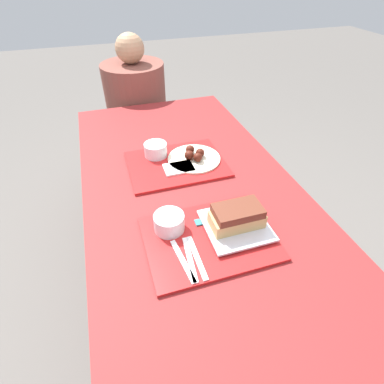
# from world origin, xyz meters

# --- Properties ---
(ground_plane) EXTENTS (12.00, 12.00, 0.00)m
(ground_plane) POSITION_xyz_m (0.00, 0.00, 0.00)
(ground_plane) COLOR #605B56
(picnic_table) EXTENTS (0.83, 1.86, 0.78)m
(picnic_table) POSITION_xyz_m (0.00, 0.00, 0.68)
(picnic_table) COLOR maroon
(picnic_table) RESTS_ON ground_plane
(picnic_bench_far) EXTENTS (0.79, 0.28, 0.45)m
(picnic_bench_far) POSITION_xyz_m (0.00, 1.15, 0.38)
(picnic_bench_far) COLOR maroon
(picnic_bench_far) RESTS_ON ground_plane
(tray_near) EXTENTS (0.41, 0.31, 0.01)m
(tray_near) POSITION_xyz_m (-0.03, -0.21, 0.78)
(tray_near) COLOR red
(tray_near) RESTS_ON picnic_table
(tray_far) EXTENTS (0.41, 0.31, 0.01)m
(tray_far) POSITION_xyz_m (-0.02, 0.24, 0.78)
(tray_far) COLOR red
(tray_far) RESTS_ON picnic_table
(bowl_coleslaw_near) EXTENTS (0.10, 0.10, 0.06)m
(bowl_coleslaw_near) POSITION_xyz_m (-0.14, -0.13, 0.82)
(bowl_coleslaw_near) COLOR silver
(bowl_coleslaw_near) RESTS_ON tray_near
(brisket_sandwich_plate) EXTENTS (0.21, 0.21, 0.09)m
(brisket_sandwich_plate) POSITION_xyz_m (0.07, -0.20, 0.83)
(brisket_sandwich_plate) COLOR beige
(brisket_sandwich_plate) RESTS_ON tray_near
(plastic_fork_near) EXTENTS (0.03, 0.17, 0.00)m
(plastic_fork_near) POSITION_xyz_m (-0.11, -0.28, 0.79)
(plastic_fork_near) COLOR white
(plastic_fork_near) RESTS_ON tray_near
(plastic_knife_near) EXTENTS (0.02, 0.17, 0.00)m
(plastic_knife_near) POSITION_xyz_m (-0.09, -0.28, 0.79)
(plastic_knife_near) COLOR white
(plastic_knife_near) RESTS_ON tray_near
(plastic_spoon_near) EXTENTS (0.04, 0.17, 0.00)m
(plastic_spoon_near) POSITION_xyz_m (-0.14, -0.28, 0.79)
(plastic_spoon_near) COLOR white
(plastic_spoon_near) RESTS_ON tray_near
(condiment_packet) EXTENTS (0.04, 0.03, 0.01)m
(condiment_packet) POSITION_xyz_m (-0.04, -0.14, 0.79)
(condiment_packet) COLOR teal
(condiment_packet) RESTS_ON tray_near
(bowl_coleslaw_far) EXTENTS (0.10, 0.10, 0.06)m
(bowl_coleslaw_far) POSITION_xyz_m (-0.09, 0.32, 0.82)
(bowl_coleslaw_far) COLOR silver
(bowl_coleslaw_far) RESTS_ON tray_far
(wings_plate_far) EXTENTS (0.23, 0.23, 0.05)m
(wings_plate_far) POSITION_xyz_m (0.06, 0.24, 0.80)
(wings_plate_far) COLOR beige
(wings_plate_far) RESTS_ON tray_far
(napkin_far) EXTENTS (0.12, 0.09, 0.01)m
(napkin_far) POSITION_xyz_m (-0.02, 0.19, 0.79)
(napkin_far) COLOR white
(napkin_far) RESTS_ON tray_far
(person_seated_across) EXTENTS (0.40, 0.40, 0.68)m
(person_seated_across) POSITION_xyz_m (-0.05, 1.15, 0.72)
(person_seated_across) COLOR brown
(person_seated_across) RESTS_ON picnic_bench_far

